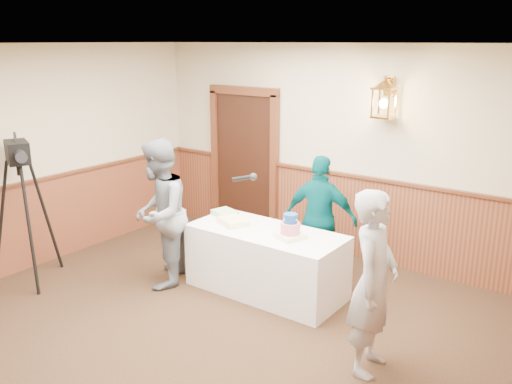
% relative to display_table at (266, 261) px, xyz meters
% --- Properties ---
extents(ground, '(7.00, 7.00, 0.00)m').
position_rel_display_table_xyz_m(ground, '(0.11, -1.90, -0.38)').
color(ground, black).
rests_on(ground, ground).
extents(room_shell, '(6.02, 7.02, 2.81)m').
position_rel_display_table_xyz_m(room_shell, '(0.06, -1.45, 1.15)').
color(room_shell, beige).
rests_on(room_shell, ground).
extents(display_table, '(1.80, 0.80, 0.75)m').
position_rel_display_table_xyz_m(display_table, '(0.00, 0.00, 0.00)').
color(display_table, white).
rests_on(display_table, ground).
extents(tiered_cake, '(0.34, 0.34, 0.28)m').
position_rel_display_table_xyz_m(tiered_cake, '(0.35, -0.05, 0.48)').
color(tiered_cake, '#FFF4C4').
rests_on(tiered_cake, display_table).
extents(sheet_cake_yellow, '(0.42, 0.38, 0.07)m').
position_rel_display_table_xyz_m(sheet_cake_yellow, '(-0.44, -0.05, 0.41)').
color(sheet_cake_yellow, '#FAEB95').
rests_on(sheet_cake_yellow, display_table).
extents(sheet_cake_green, '(0.34, 0.30, 0.07)m').
position_rel_display_table_xyz_m(sheet_cake_green, '(-0.72, 0.14, 0.41)').
color(sheet_cake_green, '#BDE9A5').
rests_on(sheet_cake_green, display_table).
extents(interviewer, '(1.59, 1.07, 1.76)m').
position_rel_display_table_xyz_m(interviewer, '(-1.13, -0.56, 0.50)').
color(interviewer, slate).
rests_on(interviewer, ground).
extents(baker, '(0.47, 0.65, 1.65)m').
position_rel_display_table_xyz_m(baker, '(1.62, -0.72, 0.45)').
color(baker, '#98989D').
rests_on(baker, ground).
extents(assistant_p, '(0.95, 0.53, 1.53)m').
position_rel_display_table_xyz_m(assistant_p, '(0.31, 0.70, 0.39)').
color(assistant_p, '#01484C').
rests_on(assistant_p, ground).
extents(tv_camera_rig, '(0.67, 0.63, 1.72)m').
position_rel_display_table_xyz_m(tv_camera_rig, '(-2.49, -1.44, 0.40)').
color(tv_camera_rig, black).
rests_on(tv_camera_rig, ground).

